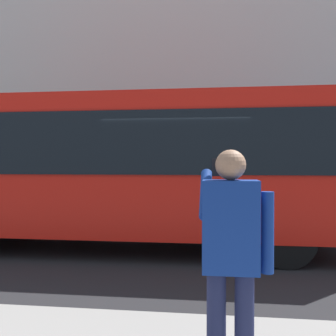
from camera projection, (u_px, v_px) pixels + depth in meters
The scene contains 4 objects.
ground_plane at pixel (180, 250), 7.54m from camera, with size 60.00×60.00×0.00m, color #232326.
building_facade_far at pixel (198, 50), 14.19m from camera, with size 28.00×1.55×12.00m.
red_bus at pixel (124, 166), 7.72m from camera, with size 9.05×2.54×3.08m.
pedestrian_photographer at pixel (231, 248), 2.72m from camera, with size 0.53×0.52×1.70m.
Camera 1 is at (-0.69, 7.48, 1.76)m, focal length 40.36 mm.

